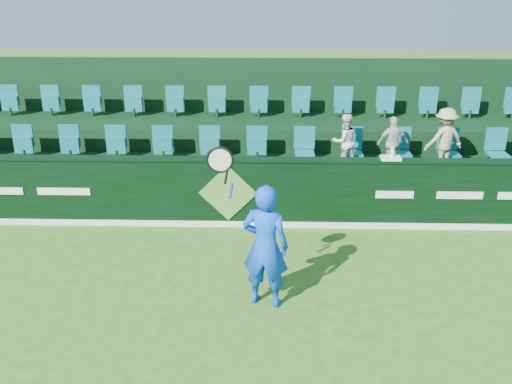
{
  "coord_description": "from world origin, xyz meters",
  "views": [
    {
      "loc": [
        0.79,
        -6.0,
        4.58
      ],
      "look_at": [
        0.55,
        2.8,
        1.15
      ],
      "focal_mm": 40.0,
      "sensor_mm": 36.0,
      "label": 1
    }
  ],
  "objects_px": {
    "tennis_player": "(265,245)",
    "spectator_right": "(445,139)",
    "spectator_left": "(345,141)",
    "drinks_bottle": "(392,153)",
    "spectator_middle": "(393,143)",
    "towel": "(391,158)"
  },
  "relations": [
    {
      "from": "tennis_player",
      "to": "spectator_right",
      "type": "xyz_separation_m",
      "value": [
        3.56,
        3.87,
        0.49
      ]
    },
    {
      "from": "spectator_right",
      "to": "spectator_left",
      "type": "bearing_deg",
      "value": -15.68
    },
    {
      "from": "drinks_bottle",
      "to": "spectator_left",
      "type": "bearing_deg",
      "value": 123.07
    },
    {
      "from": "spectator_left",
      "to": "spectator_middle",
      "type": "relative_size",
      "value": 1.05
    },
    {
      "from": "towel",
      "to": "spectator_left",
      "type": "bearing_deg",
      "value": 122.41
    },
    {
      "from": "spectator_right",
      "to": "drinks_bottle",
      "type": "bearing_deg",
      "value": 25.79
    },
    {
      "from": "towel",
      "to": "spectator_right",
      "type": "bearing_deg",
      "value": 41.07
    },
    {
      "from": "drinks_bottle",
      "to": "tennis_player",
      "type": "bearing_deg",
      "value": -129.79
    },
    {
      "from": "towel",
      "to": "drinks_bottle",
      "type": "bearing_deg",
      "value": 0.0
    },
    {
      "from": "spectator_left",
      "to": "towel",
      "type": "distance_m",
      "value": 1.33
    },
    {
      "from": "spectator_left",
      "to": "towel",
      "type": "xyz_separation_m",
      "value": [
        0.71,
        -1.12,
        0.01
      ]
    },
    {
      "from": "spectator_left",
      "to": "spectator_right",
      "type": "relative_size",
      "value": 0.9
    },
    {
      "from": "tennis_player",
      "to": "spectator_right",
      "type": "relative_size",
      "value": 1.96
    },
    {
      "from": "spectator_middle",
      "to": "drinks_bottle",
      "type": "distance_m",
      "value": 1.15
    },
    {
      "from": "spectator_left",
      "to": "drinks_bottle",
      "type": "height_order",
      "value": "spectator_left"
    },
    {
      "from": "tennis_player",
      "to": "spectator_right",
      "type": "height_order",
      "value": "tennis_player"
    },
    {
      "from": "spectator_middle",
      "to": "drinks_bottle",
      "type": "xyz_separation_m",
      "value": [
        -0.24,
        -1.12,
        0.13
      ]
    },
    {
      "from": "drinks_bottle",
      "to": "spectator_middle",
      "type": "bearing_deg",
      "value": 77.91
    },
    {
      "from": "spectator_middle",
      "to": "towel",
      "type": "distance_m",
      "value": 1.15
    },
    {
      "from": "spectator_right",
      "to": "towel",
      "type": "bearing_deg",
      "value": 25.38
    },
    {
      "from": "spectator_middle",
      "to": "towel",
      "type": "xyz_separation_m",
      "value": [
        -0.26,
        -1.12,
        0.04
      ]
    },
    {
      "from": "tennis_player",
      "to": "drinks_bottle",
      "type": "relative_size",
      "value": 10.09
    }
  ]
}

